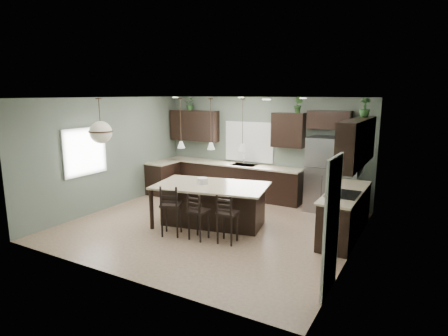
% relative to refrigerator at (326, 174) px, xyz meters
% --- Properties ---
extents(ground, '(6.00, 6.00, 0.00)m').
position_rel_refrigerator_xyz_m(ground, '(-1.90, -2.35, -0.93)').
color(ground, '#9E8466').
rests_on(ground, ground).
extents(pantry_door, '(0.04, 0.82, 2.04)m').
position_rel_refrigerator_xyz_m(pantry_door, '(1.08, -3.90, 0.09)').
color(pantry_door, white).
rests_on(pantry_door, ground).
extents(window_back, '(1.35, 0.02, 1.00)m').
position_rel_refrigerator_xyz_m(window_back, '(-2.30, 0.38, 0.62)').
color(window_back, white).
rests_on(window_back, room_shell).
extents(window_left, '(0.02, 1.10, 1.00)m').
position_rel_refrigerator_xyz_m(window_left, '(-4.88, -3.15, 0.62)').
color(window_left, white).
rests_on(window_left, room_shell).
extents(left_return_cabs, '(0.60, 0.90, 0.90)m').
position_rel_refrigerator_xyz_m(left_return_cabs, '(-4.60, -0.65, -0.48)').
color(left_return_cabs, black).
rests_on(left_return_cabs, ground).
extents(left_return_countertop, '(0.66, 0.96, 0.04)m').
position_rel_refrigerator_xyz_m(left_return_countertop, '(-4.58, -0.65, -0.01)').
color(left_return_countertop, beige).
rests_on(left_return_countertop, left_return_cabs).
extents(back_lower_cabs, '(4.20, 0.60, 0.90)m').
position_rel_refrigerator_xyz_m(back_lower_cabs, '(-2.75, 0.10, -0.48)').
color(back_lower_cabs, black).
rests_on(back_lower_cabs, ground).
extents(back_countertop, '(4.20, 0.66, 0.04)m').
position_rel_refrigerator_xyz_m(back_countertop, '(-2.75, 0.08, -0.01)').
color(back_countertop, beige).
rests_on(back_countertop, back_lower_cabs).
extents(sink_inset, '(0.70, 0.45, 0.01)m').
position_rel_refrigerator_xyz_m(sink_inset, '(-2.30, 0.08, 0.01)').
color(sink_inset, gray).
rests_on(sink_inset, back_countertop).
extents(faucet, '(0.02, 0.02, 0.28)m').
position_rel_refrigerator_xyz_m(faucet, '(-2.30, 0.05, 0.16)').
color(faucet, silver).
rests_on(faucet, back_countertop).
extents(back_upper_left, '(1.55, 0.34, 0.90)m').
position_rel_refrigerator_xyz_m(back_upper_left, '(-4.05, 0.23, 1.02)').
color(back_upper_left, black).
rests_on(back_upper_left, room_shell).
extents(back_upper_right, '(0.85, 0.34, 0.90)m').
position_rel_refrigerator_xyz_m(back_upper_right, '(-1.10, 0.23, 1.02)').
color(back_upper_right, black).
rests_on(back_upper_right, room_shell).
extents(fridge_header, '(1.05, 0.34, 0.45)m').
position_rel_refrigerator_xyz_m(fridge_header, '(-0.05, 0.23, 1.32)').
color(fridge_header, black).
rests_on(fridge_header, room_shell).
extents(right_lower_cabs, '(0.60, 2.35, 0.90)m').
position_rel_refrigerator_xyz_m(right_lower_cabs, '(0.80, -1.48, -0.48)').
color(right_lower_cabs, black).
rests_on(right_lower_cabs, ground).
extents(right_countertop, '(0.66, 2.35, 0.04)m').
position_rel_refrigerator_xyz_m(right_countertop, '(0.78, -1.48, -0.01)').
color(right_countertop, beige).
rests_on(right_countertop, right_lower_cabs).
extents(cooktop, '(0.58, 0.75, 0.02)m').
position_rel_refrigerator_xyz_m(cooktop, '(0.78, -1.75, 0.02)').
color(cooktop, black).
rests_on(cooktop, right_countertop).
extents(wall_oven_front, '(0.01, 0.72, 0.60)m').
position_rel_refrigerator_xyz_m(wall_oven_front, '(0.50, -1.75, -0.48)').
color(wall_oven_front, gray).
rests_on(wall_oven_front, right_lower_cabs).
extents(right_upper_cabs, '(0.34, 2.35, 0.90)m').
position_rel_refrigerator_xyz_m(right_upper_cabs, '(0.93, -1.48, 1.02)').
color(right_upper_cabs, black).
rests_on(right_upper_cabs, room_shell).
extents(microwave, '(0.40, 0.75, 0.40)m').
position_rel_refrigerator_xyz_m(microwave, '(0.88, -1.75, 0.62)').
color(microwave, gray).
rests_on(microwave, right_upper_cabs).
extents(refrigerator, '(0.90, 0.74, 1.85)m').
position_rel_refrigerator_xyz_m(refrigerator, '(0.00, 0.00, 0.00)').
color(refrigerator, gray).
rests_on(refrigerator, ground).
extents(kitchen_island, '(2.66, 1.84, 0.92)m').
position_rel_refrigerator_xyz_m(kitchen_island, '(-1.92, -2.30, -0.46)').
color(kitchen_island, black).
rests_on(kitchen_island, ground).
extents(serving_dish, '(0.24, 0.24, 0.14)m').
position_rel_refrigerator_xyz_m(serving_dish, '(-2.12, -2.34, 0.07)').
color(serving_dish, silver).
rests_on(serving_dish, kitchen_island).
extents(bar_stool_left, '(0.52, 0.52, 1.08)m').
position_rel_refrigerator_xyz_m(bar_stool_left, '(-2.33, -3.22, -0.39)').
color(bar_stool_left, black).
rests_on(bar_stool_left, ground).
extents(bar_stool_center, '(0.38, 0.38, 0.97)m').
position_rel_refrigerator_xyz_m(bar_stool_center, '(-1.71, -3.14, -0.44)').
color(bar_stool_center, black).
rests_on(bar_stool_center, ground).
extents(bar_stool_right, '(0.40, 0.40, 1.00)m').
position_rel_refrigerator_xyz_m(bar_stool_right, '(-1.12, -3.02, -0.43)').
color(bar_stool_right, black).
rests_on(bar_stool_right, ground).
extents(pendant_left, '(0.17, 0.17, 1.10)m').
position_rel_refrigerator_xyz_m(pendant_left, '(-2.61, -2.44, 1.32)').
color(pendant_left, white).
rests_on(pendant_left, room_shell).
extents(pendant_center, '(0.17, 0.17, 1.10)m').
position_rel_refrigerator_xyz_m(pendant_center, '(-1.92, -2.30, 1.32)').
color(pendant_center, white).
rests_on(pendant_center, room_shell).
extents(pendant_right, '(0.17, 0.17, 1.10)m').
position_rel_refrigerator_xyz_m(pendant_right, '(-1.24, -2.16, 1.32)').
color(pendant_right, silver).
rests_on(pendant_right, room_shell).
extents(chandelier, '(0.53, 0.53, 1.00)m').
position_rel_refrigerator_xyz_m(chandelier, '(-4.17, -3.28, 1.38)').
color(chandelier, beige).
rests_on(chandelier, room_shell).
extents(plant_back_left, '(0.35, 0.31, 0.36)m').
position_rel_refrigerator_xyz_m(plant_back_left, '(-4.16, 0.20, 1.66)').
color(plant_back_left, '#265023').
rests_on(plant_back_left, back_upper_left).
extents(plant_back_right, '(0.26, 0.23, 0.42)m').
position_rel_refrigerator_xyz_m(plant_back_right, '(-0.84, 0.20, 1.68)').
color(plant_back_right, '#2D5324').
rests_on(plant_back_right, back_upper_right).
extents(plant_right_wall, '(0.23, 0.23, 0.40)m').
position_rel_refrigerator_xyz_m(plant_right_wall, '(0.90, -0.66, 1.67)').
color(plant_right_wall, '#2C5B27').
rests_on(plant_right_wall, right_upper_cabs).
extents(room_shell, '(6.00, 6.00, 6.00)m').
position_rel_refrigerator_xyz_m(room_shell, '(-1.90, -2.35, 0.77)').
color(room_shell, slate).
rests_on(room_shell, ground).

